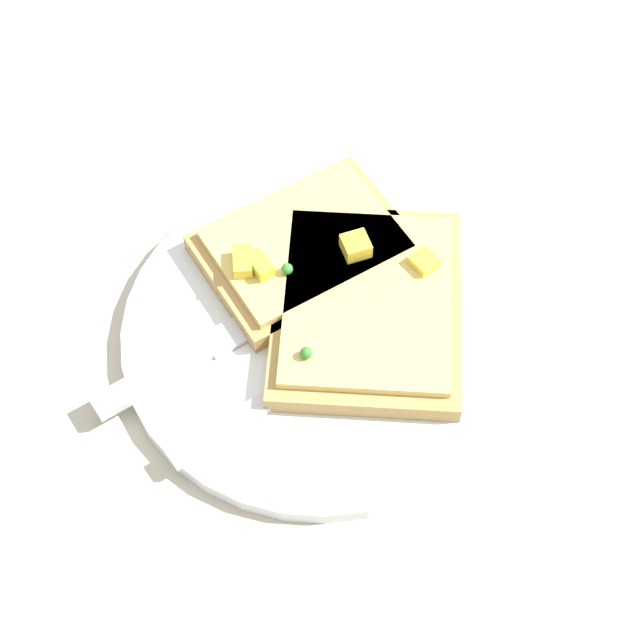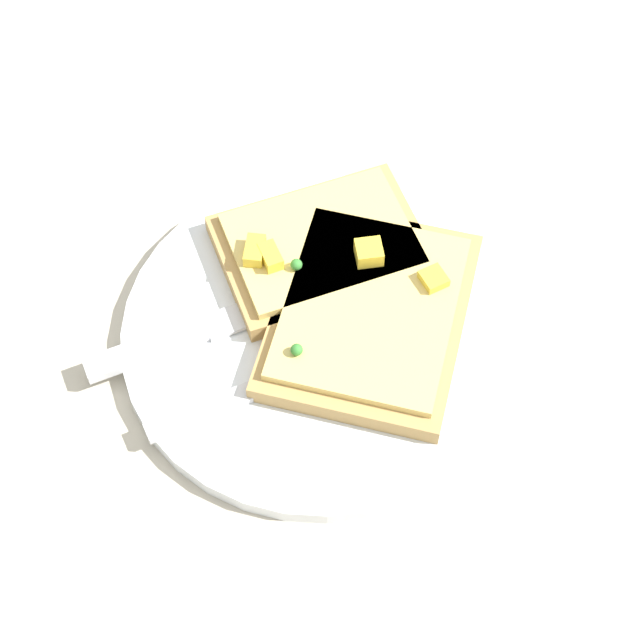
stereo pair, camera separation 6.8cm
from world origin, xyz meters
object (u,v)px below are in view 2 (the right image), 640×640
at_px(fork, 315,366).
at_px(knife, 223,323).
at_px(pizza_slice_main, 370,313).
at_px(plate, 320,333).
at_px(pizza_slice_corner, 321,247).

bearing_deg(fork, knife, 126.85).
bearing_deg(pizza_slice_main, plate, 114.42).
height_order(pizza_slice_main, pizza_slice_corner, pizza_slice_main).
height_order(fork, pizza_slice_corner, pizza_slice_corner).
distance_m(plate, knife, 0.06).
bearing_deg(pizza_slice_corner, plate, 68.70).
distance_m(plate, pizza_slice_corner, 0.06).
distance_m(plate, pizza_slice_main, 0.04).
height_order(plate, pizza_slice_main, pizza_slice_main).
distance_m(knife, pizza_slice_main, 0.10).
bearing_deg(plate, knife, 153.37).
distance_m(fork, pizza_slice_main, 0.05).
xyz_separation_m(pizza_slice_main, pizza_slice_corner, (-0.01, 0.06, 0.00)).
height_order(plate, pizza_slice_corner, pizza_slice_corner).
bearing_deg(knife, plate, -25.24).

